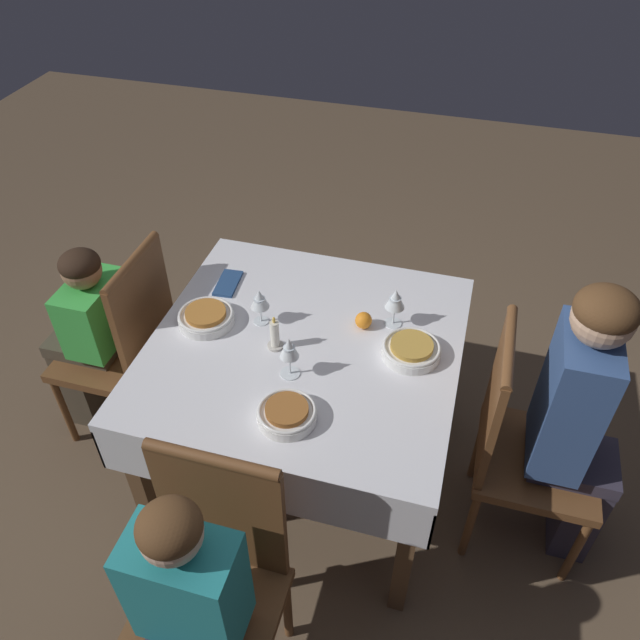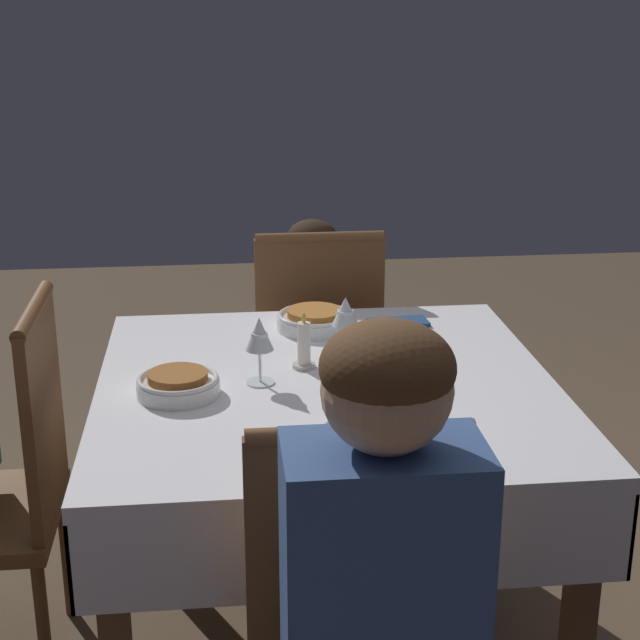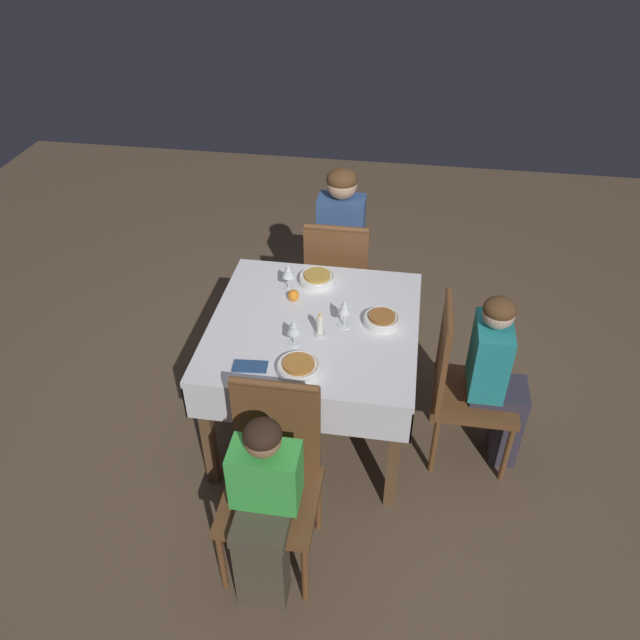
{
  "view_description": "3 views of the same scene",
  "coord_description": "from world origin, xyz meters",
  "px_view_note": "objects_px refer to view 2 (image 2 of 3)",
  "views": [
    {
      "loc": [
        1.58,
        0.5,
        2.36
      ],
      "look_at": [
        -0.07,
        0.04,
        0.84
      ],
      "focal_mm": 35.0,
      "sensor_mm": 36.0,
      "label": 1
    },
    {
      "loc": [
        0.25,
        2.19,
        1.67
      ],
      "look_at": [
        0.01,
        -0.07,
        0.91
      ],
      "focal_mm": 55.0,
      "sensor_mm": 36.0,
      "label": 2
    },
    {
      "loc": [
        0.44,
        -2.6,
        2.8
      ],
      "look_at": [
        0.05,
        -0.09,
        0.87
      ],
      "focal_mm": 35.0,
      "sensor_mm": 36.0,
      "label": 3
    }
  ],
  "objects_px": {
    "dining_table": "(326,418)",
    "bowl_north": "(370,438)",
    "chair_east": "(0,481)",
    "wine_glass_south": "(345,313)",
    "bowl_east": "(178,384)",
    "orange_fruit": "(401,396)",
    "bowl_south": "(315,319)",
    "candle_centerpiece": "(304,348)",
    "person_child_green": "(311,338)",
    "wine_glass_east": "(259,337)",
    "chair_south": "(316,359)",
    "wine_glass_north": "(433,377)",
    "napkin_red_folded": "(398,323)"
  },
  "relations": [
    {
      "from": "person_child_green",
      "to": "bowl_south",
      "type": "xyz_separation_m",
      "value": [
        0.05,
        0.61,
        0.27
      ]
    },
    {
      "from": "chair_south",
      "to": "wine_glass_east",
      "type": "relative_size",
      "value": 5.88
    },
    {
      "from": "bowl_east",
      "to": "candle_centerpiece",
      "type": "relative_size",
      "value": 1.35
    },
    {
      "from": "candle_centerpiece",
      "to": "wine_glass_north",
      "type": "bearing_deg",
      "value": 121.8
    },
    {
      "from": "person_child_green",
      "to": "wine_glass_south",
      "type": "relative_size",
      "value": 6.37
    },
    {
      "from": "dining_table",
      "to": "wine_glass_east",
      "type": "height_order",
      "value": "wine_glass_east"
    },
    {
      "from": "dining_table",
      "to": "orange_fruit",
      "type": "distance_m",
      "value": 0.27
    },
    {
      "from": "dining_table",
      "to": "candle_centerpiece",
      "type": "relative_size",
      "value": 7.81
    },
    {
      "from": "bowl_south",
      "to": "chair_south",
      "type": "bearing_deg",
      "value": -96.32
    },
    {
      "from": "dining_table",
      "to": "orange_fruit",
      "type": "height_order",
      "value": "orange_fruit"
    },
    {
      "from": "bowl_north",
      "to": "wine_glass_east",
      "type": "height_order",
      "value": "wine_glass_east"
    },
    {
      "from": "wine_glass_south",
      "to": "wine_glass_north",
      "type": "bearing_deg",
      "value": 104.32
    },
    {
      "from": "chair_south",
      "to": "dining_table",
      "type": "bearing_deg",
      "value": 85.89
    },
    {
      "from": "orange_fruit",
      "to": "dining_table",
      "type": "bearing_deg",
      "value": -51.63
    },
    {
      "from": "wine_glass_south",
      "to": "person_child_green",
      "type": "bearing_deg",
      "value": -89.12
    },
    {
      "from": "person_child_green",
      "to": "wine_glass_south",
      "type": "xyz_separation_m",
      "value": [
        -0.01,
        0.81,
        0.35
      ]
    },
    {
      "from": "bowl_east",
      "to": "wine_glass_south",
      "type": "xyz_separation_m",
      "value": [
        -0.43,
        -0.24,
        0.08
      ]
    },
    {
      "from": "chair_east",
      "to": "wine_glass_east",
      "type": "bearing_deg",
      "value": 85.65
    },
    {
      "from": "bowl_south",
      "to": "orange_fruit",
      "type": "relative_size",
      "value": 3.34
    },
    {
      "from": "dining_table",
      "to": "chair_east",
      "type": "xyz_separation_m",
      "value": [
        0.81,
        -0.05,
        -0.16
      ]
    },
    {
      "from": "dining_table",
      "to": "bowl_north",
      "type": "distance_m",
      "value": 0.41
    },
    {
      "from": "chair_east",
      "to": "orange_fruit",
      "type": "xyz_separation_m",
      "value": [
        -0.96,
        0.24,
        0.29
      ]
    },
    {
      "from": "bowl_south",
      "to": "candle_centerpiece",
      "type": "distance_m",
      "value": 0.3
    },
    {
      "from": "bowl_south",
      "to": "candle_centerpiece",
      "type": "bearing_deg",
      "value": 78.99
    },
    {
      "from": "person_child_green",
      "to": "napkin_red_folded",
      "type": "height_order",
      "value": "person_child_green"
    },
    {
      "from": "dining_table",
      "to": "napkin_red_folded",
      "type": "distance_m",
      "value": 0.49
    },
    {
      "from": "person_child_green",
      "to": "bowl_east",
      "type": "bearing_deg",
      "value": 68.46
    },
    {
      "from": "person_child_green",
      "to": "chair_east",
      "type": "bearing_deg",
      "value": 47.47
    },
    {
      "from": "wine_glass_south",
      "to": "candle_centerpiece",
      "type": "distance_m",
      "value": 0.16
    },
    {
      "from": "chair_south",
      "to": "wine_glass_east",
      "type": "distance_m",
      "value": 0.92
    },
    {
      "from": "bowl_south",
      "to": "napkin_red_folded",
      "type": "distance_m",
      "value": 0.24
    },
    {
      "from": "chair_south",
      "to": "bowl_north",
      "type": "relative_size",
      "value": 4.62
    },
    {
      "from": "wine_glass_south",
      "to": "candle_centerpiece",
      "type": "bearing_deg",
      "value": 39.69
    },
    {
      "from": "chair_south",
      "to": "candle_centerpiece",
      "type": "xyz_separation_m",
      "value": [
        0.1,
        0.72,
        0.31
      ]
    },
    {
      "from": "wine_glass_north",
      "to": "bowl_north",
      "type": "bearing_deg",
      "value": 31.97
    },
    {
      "from": "person_child_green",
      "to": "orange_fruit",
      "type": "bearing_deg",
      "value": 94.26
    },
    {
      "from": "person_child_green",
      "to": "bowl_south",
      "type": "relative_size",
      "value": 4.53
    },
    {
      "from": "chair_east",
      "to": "wine_glass_east",
      "type": "distance_m",
      "value": 0.75
    },
    {
      "from": "wine_glass_south",
      "to": "bowl_east",
      "type": "bearing_deg",
      "value": 29.6
    },
    {
      "from": "bowl_north",
      "to": "bowl_south",
      "type": "xyz_separation_m",
      "value": [
        0.03,
        -0.78,
        -0.0
      ]
    },
    {
      "from": "chair_east",
      "to": "bowl_south",
      "type": "height_order",
      "value": "chair_east"
    },
    {
      "from": "chair_east",
      "to": "wine_glass_south",
      "type": "xyz_separation_m",
      "value": [
        -0.88,
        -0.14,
        0.36
      ]
    },
    {
      "from": "dining_table",
      "to": "bowl_north",
      "type": "xyz_separation_m",
      "value": [
        -0.05,
        0.38,
        0.12
      ]
    },
    {
      "from": "wine_glass_north",
      "to": "napkin_red_folded",
      "type": "xyz_separation_m",
      "value": [
        -0.06,
        -0.69,
        -0.11
      ]
    },
    {
      "from": "bowl_north",
      "to": "orange_fruit",
      "type": "relative_size",
      "value": 3.32
    },
    {
      "from": "wine_glass_north",
      "to": "bowl_east",
      "type": "relative_size",
      "value": 0.85
    },
    {
      "from": "chair_south",
      "to": "bowl_east",
      "type": "relative_size",
      "value": 5.04
    },
    {
      "from": "candle_centerpiece",
      "to": "chair_south",
      "type": "bearing_deg",
      "value": -98.25
    },
    {
      "from": "wine_glass_north",
      "to": "bowl_east",
      "type": "bearing_deg",
      "value": -23.91
    },
    {
      "from": "wine_glass_north",
      "to": "orange_fruit",
      "type": "distance_m",
      "value": 0.14
    }
  ]
}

